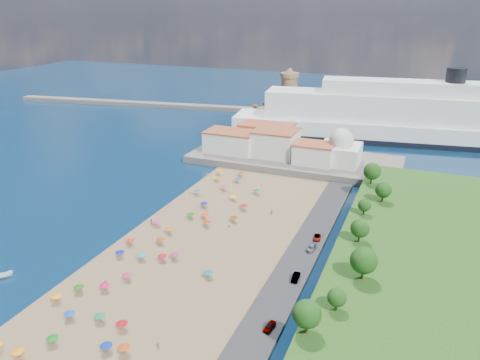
% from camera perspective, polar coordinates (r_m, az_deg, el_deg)
% --- Properties ---
extents(ground, '(700.00, 700.00, 0.00)m').
position_cam_1_polar(ground, '(145.73, -5.18, -5.97)').
color(ground, '#071938').
rests_on(ground, ground).
extents(terrace, '(90.00, 36.00, 3.00)m').
position_cam_1_polar(terrace, '(205.15, 6.60, 2.48)').
color(terrace, '#59544C').
rests_on(terrace, ground).
extents(jetty, '(18.00, 70.00, 2.40)m').
position_cam_1_polar(jetty, '(243.40, 3.85, 5.43)').
color(jetty, '#59544C').
rests_on(jetty, ground).
extents(breakwater, '(199.03, 34.77, 2.60)m').
position_cam_1_polar(breakwater, '(324.36, -10.38, 9.03)').
color(breakwater, '#59544C').
rests_on(breakwater, ground).
extents(waterfront_buildings, '(57.00, 29.00, 11.00)m').
position_cam_1_polar(waterfront_buildings, '(207.48, 3.24, 4.64)').
color(waterfront_buildings, silver).
rests_on(waterfront_buildings, terrace).
extents(domed_building, '(16.00, 16.00, 15.00)m').
position_cam_1_polar(domed_building, '(197.01, 12.14, 3.66)').
color(domed_building, silver).
rests_on(domed_building, terrace).
extents(fortress, '(40.00, 40.00, 32.40)m').
position_cam_1_polar(fortress, '(269.94, 5.91, 8.09)').
color(fortress, '#916B48').
rests_on(fortress, ground).
extents(cruise_ship, '(170.77, 48.86, 36.94)m').
position_cam_1_polar(cruise_ship, '(248.11, 19.02, 6.96)').
color(cruise_ship, black).
rests_on(cruise_ship, ground).
extents(beach_parasols, '(31.24, 116.86, 2.20)m').
position_cam_1_polar(beach_parasols, '(135.74, -8.83, -7.25)').
color(beach_parasols, gray).
rests_on(beach_parasols, beach).
extents(beachgoers, '(36.04, 94.41, 1.83)m').
position_cam_1_polar(beachgoers, '(151.08, -3.80, -4.46)').
color(beachgoers, tan).
rests_on(beachgoers, beach).
extents(parked_cars, '(2.50, 47.84, 1.44)m').
position_cam_1_polar(parked_cars, '(125.29, 7.64, -10.15)').
color(parked_cars, gray).
rests_on(parked_cars, promenade).
extents(hillside_trees, '(13.10, 111.00, 7.99)m').
position_cam_1_polar(hillside_trees, '(124.03, 14.00, -6.30)').
color(hillside_trees, '#382314').
rests_on(hillside_trees, hillside).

